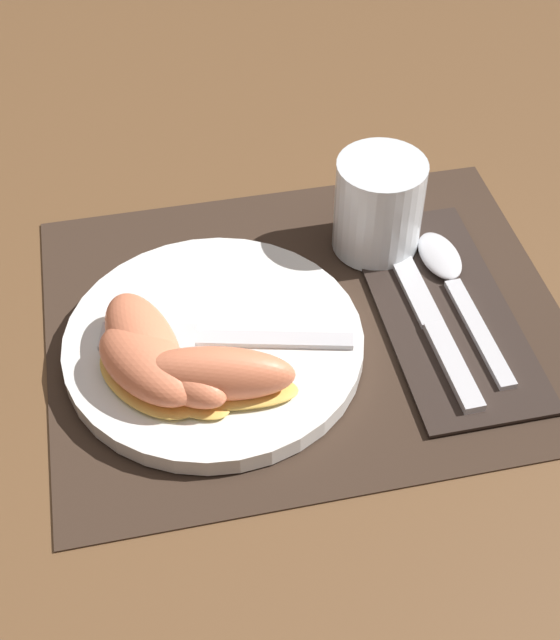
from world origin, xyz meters
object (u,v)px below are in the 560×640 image
at_px(plate, 214,344).
at_px(knife, 426,311).
at_px(citrus_wedge_3, 215,377).
at_px(spoon, 450,275).
at_px(fork, 207,338).
at_px(citrus_wedge_2, 172,375).
at_px(juice_glass, 378,211).
at_px(citrus_wedge_1, 149,367).
at_px(citrus_wedge_0, 144,346).

bearing_deg(plate, knife, 0.76).
bearing_deg(citrus_wedge_3, plate, 83.09).
xyz_separation_m(plate, spoon, (0.21, 0.04, -0.00)).
height_order(spoon, fork, fork).
height_order(spoon, citrus_wedge_2, citrus_wedge_2).
xyz_separation_m(citrus_wedge_2, citrus_wedge_3, (0.03, -0.01, 0.00)).
distance_m(plate, juice_glass, 0.19).
bearing_deg(citrus_wedge_3, citrus_wedge_2, 160.10).
height_order(knife, citrus_wedge_2, citrus_wedge_2).
height_order(citrus_wedge_1, citrus_wedge_2, citrus_wedge_1).
height_order(juice_glass, citrus_wedge_0, juice_glass).
distance_m(fork, citrus_wedge_0, 0.05).
bearing_deg(citrus_wedge_3, juice_glass, 42.39).
bearing_deg(spoon, knife, -132.96).
bearing_deg(citrus_wedge_1, juice_glass, 31.74).
height_order(citrus_wedge_2, citrus_wedge_3, citrus_wedge_3).
bearing_deg(fork, citrus_wedge_1, -145.35).
relative_size(plate, citrus_wedge_3, 1.85).
xyz_separation_m(plate, citrus_wedge_0, (-0.05, -0.01, 0.02)).
relative_size(plate, citrus_wedge_0, 1.92).
distance_m(juice_glass, knife, 0.10).
xyz_separation_m(knife, citrus_wedge_0, (-0.23, -0.02, 0.03)).
bearing_deg(citrus_wedge_0, plate, 13.66).
xyz_separation_m(knife, fork, (-0.18, -0.00, 0.01)).
bearing_deg(citrus_wedge_1, spoon, 15.42).
relative_size(citrus_wedge_0, citrus_wedge_3, 0.96).
bearing_deg(juice_glass, fork, -149.12).
bearing_deg(citrus_wedge_1, citrus_wedge_3, -24.39).
height_order(plate, knife, plate).
bearing_deg(citrus_wedge_2, citrus_wedge_3, -19.90).
xyz_separation_m(spoon, citrus_wedge_0, (-0.26, -0.05, 0.02)).
height_order(citrus_wedge_1, citrus_wedge_3, citrus_wedge_3).
bearing_deg(fork, spoon, 10.47).
relative_size(spoon, citrus_wedge_2, 1.80).
bearing_deg(plate, citrus_wedge_1, -146.39).
bearing_deg(spoon, fork, -169.53).
xyz_separation_m(knife, citrus_wedge_1, (-0.23, -0.04, 0.03)).
height_order(knife, fork, fork).
bearing_deg(spoon, citrus_wedge_3, -156.68).
bearing_deg(juice_glass, citrus_wedge_2, -144.33).
bearing_deg(plate, fork, -156.20).
bearing_deg(citrus_wedge_3, knife, 17.61).
bearing_deg(juice_glass, plate, -148.89).
height_order(fork, citrus_wedge_3, citrus_wedge_3).
bearing_deg(citrus_wedge_2, juice_glass, 35.67).
xyz_separation_m(citrus_wedge_0, citrus_wedge_1, (0.00, -0.02, 0.00)).
relative_size(knife, citrus_wedge_0, 1.83).
xyz_separation_m(juice_glass, citrus_wedge_0, (-0.22, -0.11, -0.01)).
distance_m(knife, citrus_wedge_0, 0.23).
bearing_deg(knife, plate, -179.24).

